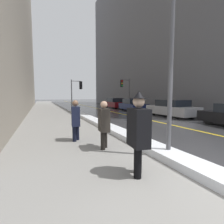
% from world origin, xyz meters
% --- Properties ---
extents(ground_plane, '(160.00, 160.00, 0.00)m').
position_xyz_m(ground_plane, '(0.00, 0.00, 0.00)').
color(ground_plane, '#38383A').
extents(sidewalk_slab, '(4.00, 80.00, 0.01)m').
position_xyz_m(sidewalk_slab, '(-2.00, 15.00, 0.01)').
color(sidewalk_slab, gray).
rests_on(sidewalk_slab, ground).
extents(road_centre_stripe, '(0.16, 80.00, 0.00)m').
position_xyz_m(road_centre_stripe, '(4.00, 15.00, 0.00)').
color(road_centre_stripe, gold).
rests_on(road_centre_stripe, ground).
extents(snow_bank_curb, '(0.69, 15.27, 0.21)m').
position_xyz_m(snow_bank_curb, '(0.21, 6.34, 0.10)').
color(snow_bank_curb, white).
rests_on(snow_bank_curb, ground).
extents(building_facade_right, '(6.00, 36.00, 23.77)m').
position_xyz_m(building_facade_right, '(13.00, 22.00, 11.89)').
color(building_facade_right, slate).
rests_on(building_facade_right, ground).
extents(lamp_post, '(0.28, 0.28, 4.56)m').
position_xyz_m(lamp_post, '(0.30, 1.66, 2.75)').
color(lamp_post, '#515156').
rests_on(lamp_post, ground).
extents(traffic_light_near, '(1.31, 0.42, 3.48)m').
position_xyz_m(traffic_light_near, '(1.09, 18.18, 2.51)').
color(traffic_light_near, '#515156').
rests_on(traffic_light_near, ground).
extents(traffic_light_far, '(1.31, 0.32, 3.79)m').
position_xyz_m(traffic_light_far, '(6.92, 17.75, 2.74)').
color(traffic_light_far, '#515156').
rests_on(traffic_light_far, ground).
extents(pedestrian_in_glasses, '(0.38, 0.57, 1.75)m').
position_xyz_m(pedestrian_in_glasses, '(-1.04, 1.00, 0.96)').
color(pedestrian_in_glasses, black).
rests_on(pedestrian_in_glasses, ground).
extents(pedestrian_with_shoulder_bag, '(0.34, 0.71, 1.50)m').
position_xyz_m(pedestrian_with_shoulder_bag, '(-1.08, 3.00, 0.83)').
color(pedestrian_with_shoulder_bag, black).
rests_on(pedestrian_with_shoulder_bag, ground).
extents(pedestrian_nearside, '(0.34, 0.52, 1.50)m').
position_xyz_m(pedestrian_nearside, '(-1.71, 4.29, 0.83)').
color(pedestrian_nearside, black).
rests_on(pedestrian_nearside, ground).
extents(parked_car_silver, '(1.84, 4.60, 1.33)m').
position_xyz_m(parked_car_silver, '(6.98, 9.26, 0.63)').
color(parked_car_silver, '#B2B2B7').
rests_on(parked_car_silver, ground).
extents(parked_car_navy, '(2.23, 4.37, 1.34)m').
position_xyz_m(parked_car_navy, '(6.72, 15.22, 0.63)').
color(parked_car_navy, navy).
rests_on(parked_car_navy, ground).
extents(parked_car_maroon, '(1.85, 4.50, 1.35)m').
position_xyz_m(parked_car_maroon, '(6.72, 20.38, 0.64)').
color(parked_car_maroon, '#600F14').
rests_on(parked_car_maroon, ground).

